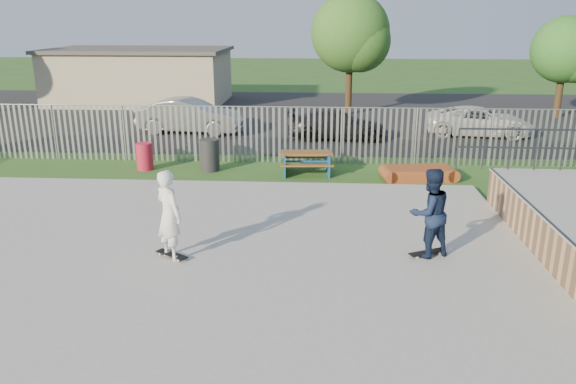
# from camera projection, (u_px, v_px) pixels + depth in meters

# --- Properties ---
(ground) EXTENTS (120.00, 120.00, 0.00)m
(ground) POSITION_uv_depth(u_px,v_px,m) (180.00, 269.00, 11.70)
(ground) COLOR #2C591E
(ground) RESTS_ON ground
(concrete_slab) EXTENTS (15.00, 12.00, 0.15)m
(concrete_slab) POSITION_uv_depth(u_px,v_px,m) (180.00, 266.00, 11.68)
(concrete_slab) COLOR #969691
(concrete_slab) RESTS_ON ground
(fence) EXTENTS (26.04, 16.02, 2.00)m
(fence) POSITION_uv_depth(u_px,v_px,m) (253.00, 167.00, 15.71)
(fence) COLOR gray
(fence) RESTS_ON ground
(picnic_table) EXTENTS (1.82, 1.53, 0.73)m
(picnic_table) POSITION_uv_depth(u_px,v_px,m) (306.00, 162.00, 18.70)
(picnic_table) COLOR brown
(picnic_table) RESTS_ON ground
(funbox) EXTENTS (2.12, 1.26, 0.40)m
(funbox) POSITION_uv_depth(u_px,v_px,m) (419.00, 173.00, 18.02)
(funbox) COLOR brown
(funbox) RESTS_ON ground
(trash_bin_red) EXTENTS (0.55, 0.55, 0.92)m
(trash_bin_red) POSITION_uv_depth(u_px,v_px,m) (145.00, 156.00, 19.12)
(trash_bin_red) COLOR #B51B32
(trash_bin_red) RESTS_ON ground
(trash_bin_grey) EXTENTS (0.65, 0.65, 1.08)m
(trash_bin_grey) POSITION_uv_depth(u_px,v_px,m) (210.00, 155.00, 18.98)
(trash_bin_grey) COLOR #252527
(trash_bin_grey) RESTS_ON ground
(parking_lot) EXTENTS (40.00, 18.00, 0.02)m
(parking_lot) POSITION_uv_depth(u_px,v_px,m) (267.00, 115.00, 29.78)
(parking_lot) COLOR black
(parking_lot) RESTS_ON ground
(car_silver) EXTENTS (4.75, 2.01, 1.53)m
(car_silver) POSITION_uv_depth(u_px,v_px,m) (190.00, 116.00, 24.92)
(car_silver) COLOR #A4A3A8
(car_silver) RESTS_ON parking_lot
(car_dark) EXTENTS (4.21, 1.76, 1.22)m
(car_dark) POSITION_uv_depth(u_px,v_px,m) (337.00, 125.00, 23.77)
(car_dark) COLOR black
(car_dark) RESTS_ON parking_lot
(car_white) EXTENTS (4.72, 2.56, 1.26)m
(car_white) POSITION_uv_depth(u_px,v_px,m) (479.00, 121.00, 24.42)
(car_white) COLOR silver
(car_white) RESTS_ON parking_lot
(building) EXTENTS (10.40, 6.40, 3.20)m
(building) POSITION_uv_depth(u_px,v_px,m) (140.00, 75.00, 33.57)
(building) COLOR #B6A78C
(building) RESTS_ON ground
(tree_mid) EXTENTS (4.03, 4.03, 6.22)m
(tree_mid) POSITION_uv_depth(u_px,v_px,m) (350.00, 33.00, 28.73)
(tree_mid) COLOR #432F1A
(tree_mid) RESTS_ON ground
(tree_right) EXTENTS (3.29, 3.29, 5.07)m
(tree_right) POSITION_uv_depth(u_px,v_px,m) (565.00, 50.00, 27.87)
(tree_right) COLOR #44311B
(tree_right) RESTS_ON ground
(skateboard_a) EXTENTS (0.81, 0.53, 0.08)m
(skateboard_a) POSITION_uv_depth(u_px,v_px,m) (426.00, 253.00, 12.00)
(skateboard_a) COLOR black
(skateboard_a) RESTS_ON concrete_slab
(skateboard_b) EXTENTS (0.78, 0.60, 0.08)m
(skateboard_b) POSITION_uv_depth(u_px,v_px,m) (172.00, 255.00, 11.91)
(skateboard_b) COLOR black
(skateboard_b) RESTS_ON concrete_slab
(skater_navy) EXTENTS (1.16, 1.06, 1.92)m
(skater_navy) POSITION_uv_depth(u_px,v_px,m) (430.00, 213.00, 11.72)
(skater_navy) COLOR #121D38
(skater_navy) RESTS_ON concrete_slab
(skater_white) EXTENTS (0.83, 0.81, 1.92)m
(skater_white) POSITION_uv_depth(u_px,v_px,m) (169.00, 215.00, 11.63)
(skater_white) COLOR white
(skater_white) RESTS_ON concrete_slab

